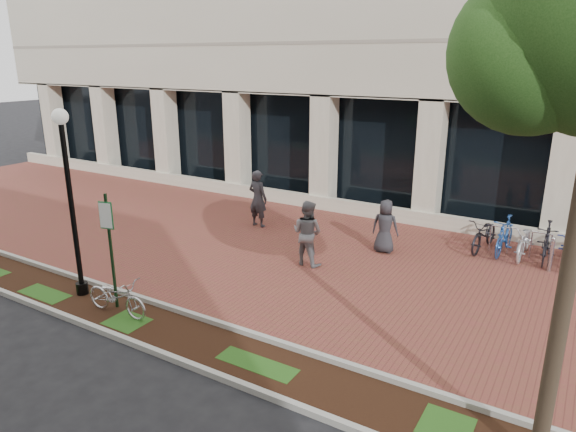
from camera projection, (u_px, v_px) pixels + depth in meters
The scene contains 13 objects.
ground at pixel (306, 256), 14.83m from camera, with size 120.00×120.00×0.00m, color black.
brick_plaza at pixel (306, 256), 14.83m from camera, with size 40.00×9.00×0.01m, color brown.
planting_strip at pixel (182, 337), 10.53m from camera, with size 40.00×1.50×0.01m, color black.
curb_plaza_side at pixel (205, 319), 11.13m from camera, with size 40.00×0.12×0.12m, color #A4A39A.
curb_street_side at pixel (155, 351), 9.90m from camera, with size 40.00×0.12×0.12m, color #A4A39A.
parking_sign at pixel (109, 238), 11.27m from camera, with size 0.34×0.07×2.70m.
lamppost at pixel (70, 194), 11.71m from camera, with size 0.36×0.36×4.44m.
locked_bicycle at pixel (117, 296), 11.34m from camera, with size 0.58×1.68×0.88m, color silver.
pedestrian_left at pixel (258, 199), 17.18m from camera, with size 0.71×0.46×1.94m, color #2B2B30.
pedestrian_mid at pixel (307, 233), 14.00m from camera, with size 0.89×0.69×1.82m, color slate.
pedestrian_right at pixel (385, 226), 14.91m from camera, with size 0.78×0.51×1.59m, color #28282D.
bollard at pixel (551, 254), 13.62m from camera, with size 0.12×0.12×0.98m.
bike_rack_cluster at pixel (535, 241), 14.48m from camera, with size 3.58×1.97×1.11m.
Camera 1 is at (6.68, -12.11, 5.48)m, focal length 32.00 mm.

